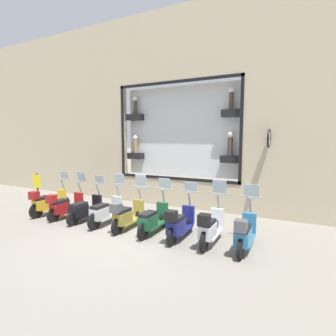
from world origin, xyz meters
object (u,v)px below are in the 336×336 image
scooter_teal_0 (245,233)px  scooter_yellow_8 (47,202)px  scooter_silver_5 (105,212)px  scooter_olive_4 (127,215)px  scooter_navy_2 (179,224)px  scooter_white_1 (210,228)px  scooter_green_3 (153,220)px  shop_sign_post (37,190)px  scooter_black_6 (85,210)px  scooter_red_7 (64,206)px

scooter_teal_0 → scooter_yellow_8: size_ratio=1.00×
scooter_silver_5 → scooter_olive_4: bearing=-94.0°
scooter_navy_2 → scooter_white_1: bearing=-89.3°
scooter_yellow_8 → scooter_white_1: bearing=-90.0°
scooter_white_1 → scooter_yellow_8: scooter_white_1 is taller
scooter_green_3 → shop_sign_post: size_ratio=1.24×
scooter_navy_2 → scooter_yellow_8: 5.50m
scooter_white_1 → shop_sign_post: (0.53, 7.64, 0.28)m
scooter_teal_0 → scooter_black_6: (0.05, 5.50, -0.06)m
scooter_silver_5 → shop_sign_post: size_ratio=1.24×
scooter_teal_0 → shop_sign_post: size_ratio=1.24×
scooter_green_3 → scooter_silver_5: bearing=89.9°
scooter_navy_2 → scooter_red_7: scooter_red_7 is taller
scooter_white_1 → scooter_navy_2: 0.92m
scooter_white_1 → scooter_yellow_8: (-0.00, 6.41, -0.01)m
scooter_white_1 → scooter_silver_5: (0.06, 3.66, -0.04)m
scooter_green_3 → scooter_red_7: bearing=91.0°
scooter_black_6 → shop_sign_post: (0.48, 3.06, 0.35)m
scooter_silver_5 → shop_sign_post: 4.01m
scooter_navy_2 → scooter_red_7: 4.58m
scooter_teal_0 → scooter_olive_4: (-0.00, 3.66, -0.00)m
scooter_silver_5 → scooter_yellow_8: scooter_silver_5 is taller
scooter_black_6 → shop_sign_post: bearing=81.1°
scooter_white_1 → scooter_silver_5: size_ratio=1.00×
scooter_teal_0 → scooter_navy_2: scooter_teal_0 is taller
scooter_green_3 → scooter_olive_4: scooter_olive_4 is taller
scooter_black_6 → scooter_yellow_8: (-0.05, 1.83, 0.07)m
scooter_green_3 → scooter_black_6: (-0.01, 2.75, -0.02)m
shop_sign_post → scooter_yellow_8: bearing=-113.4°
shop_sign_post → scooter_silver_5: bearing=-96.7°
scooter_silver_5 → scooter_black_6: scooter_silver_5 is taller
scooter_red_7 → shop_sign_post: (0.54, 2.14, 0.31)m
scooter_black_6 → scooter_yellow_8: bearing=91.6°
scooter_teal_0 → scooter_silver_5: bearing=89.2°
scooter_white_1 → scooter_red_7: 5.50m
scooter_green_3 → scooter_silver_5: 1.83m
scooter_white_1 → scooter_black_6: 4.58m
scooter_navy_2 → scooter_black_6: 3.67m
scooter_silver_5 → scooter_white_1: bearing=-90.9°
scooter_green_3 → scooter_teal_0: bearing=-91.2°
scooter_teal_0 → scooter_red_7: (-0.01, 6.41, -0.01)m
scooter_white_1 → scooter_olive_4: 2.75m
scooter_teal_0 → scooter_white_1: 0.92m
scooter_navy_2 → scooter_black_6: bearing=89.1°
scooter_white_1 → scooter_black_6: (0.05, 4.58, -0.07)m
scooter_navy_2 → scooter_black_6: size_ratio=1.00×
scooter_yellow_8 → scooter_navy_2: bearing=-90.1°
scooter_olive_4 → scooter_teal_0: bearing=-90.0°
scooter_white_1 → scooter_silver_5: scooter_white_1 is taller
scooter_white_1 → scooter_green_3: 1.83m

